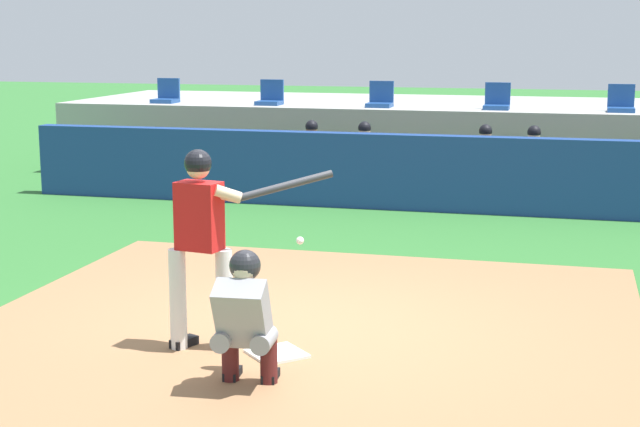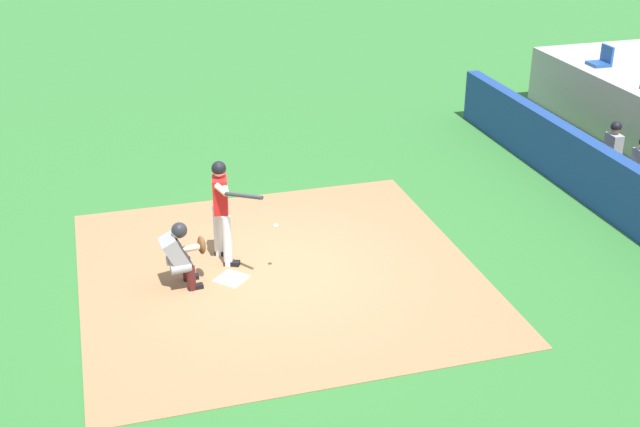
% 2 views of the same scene
% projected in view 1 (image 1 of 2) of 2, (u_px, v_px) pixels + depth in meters
% --- Properties ---
extents(ground_plane, '(80.00, 80.00, 0.00)m').
position_uv_depth(ground_plane, '(302.00, 329.00, 9.21)').
color(ground_plane, '#2D6B2D').
extents(dirt_infield, '(6.40, 6.40, 0.01)m').
position_uv_depth(dirt_infield, '(302.00, 329.00, 9.21)').
color(dirt_infield, '#936B47').
rests_on(dirt_infield, ground).
extents(home_plate, '(0.62, 0.62, 0.02)m').
position_uv_depth(home_plate, '(277.00, 354.00, 8.45)').
color(home_plate, white).
rests_on(home_plate, dirt_infield).
extents(batter_at_plate, '(1.38, 0.65, 1.80)m').
position_uv_depth(batter_at_plate, '(203.00, 236.00, 8.44)').
color(batter_at_plate, silver).
rests_on(batter_at_plate, ground).
extents(catcher_crouched, '(0.51, 1.90, 1.13)m').
position_uv_depth(catcher_crouched, '(245.00, 313.00, 7.62)').
color(catcher_crouched, gray).
rests_on(catcher_crouched, ground).
extents(dugout_wall, '(13.00, 0.30, 1.20)m').
position_uv_depth(dugout_wall, '(412.00, 172.00, 15.28)').
color(dugout_wall, navy).
rests_on(dugout_wall, ground).
extents(dugout_bench, '(11.80, 0.44, 0.45)m').
position_uv_depth(dugout_bench, '(421.00, 186.00, 16.30)').
color(dugout_bench, olive).
rests_on(dugout_bench, ground).
extents(dugout_player_0, '(0.49, 0.70, 1.30)m').
position_uv_depth(dugout_player_0, '(310.00, 157.00, 16.54)').
color(dugout_player_0, '#939399').
rests_on(dugout_player_0, ground).
extents(dugout_player_1, '(0.49, 0.70, 1.30)m').
position_uv_depth(dugout_player_1, '(363.00, 159.00, 16.31)').
color(dugout_player_1, '#939399').
rests_on(dugout_player_1, ground).
extents(dugout_player_2, '(0.49, 0.70, 1.30)m').
position_uv_depth(dugout_player_2, '(484.00, 163.00, 15.81)').
color(dugout_player_2, '#939399').
rests_on(dugout_player_2, ground).
extents(dugout_player_3, '(0.49, 0.70, 1.30)m').
position_uv_depth(dugout_player_3, '(533.00, 165.00, 15.62)').
color(dugout_player_3, '#939399').
rests_on(dugout_player_3, ground).
extents(stands_platform, '(15.00, 4.40, 1.40)m').
position_uv_depth(stands_platform, '(447.00, 137.00, 19.45)').
color(stands_platform, '#9E9E99').
rests_on(stands_platform, ground).
extents(stadium_seat_0, '(0.46, 0.46, 0.48)m').
position_uv_depth(stadium_seat_0, '(167.00, 96.00, 19.18)').
color(stadium_seat_0, '#1E478C').
rests_on(stadium_seat_0, stands_platform).
extents(stadium_seat_1, '(0.46, 0.46, 0.48)m').
position_uv_depth(stadium_seat_1, '(270.00, 98.00, 18.65)').
color(stadium_seat_1, '#1E478C').
rests_on(stadium_seat_1, stands_platform).
extents(stadium_seat_2, '(0.46, 0.46, 0.48)m').
position_uv_depth(stadium_seat_2, '(380.00, 100.00, 18.11)').
color(stadium_seat_2, '#1E478C').
rests_on(stadium_seat_2, stands_platform).
extents(stadium_seat_3, '(0.46, 0.46, 0.48)m').
position_uv_depth(stadium_seat_3, '(497.00, 102.00, 17.58)').
color(stadium_seat_3, '#1E478C').
rests_on(stadium_seat_3, stands_platform).
extents(stadium_seat_4, '(0.46, 0.46, 0.48)m').
position_uv_depth(stadium_seat_4, '(621.00, 104.00, 17.04)').
color(stadium_seat_4, '#1E478C').
rests_on(stadium_seat_4, stands_platform).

